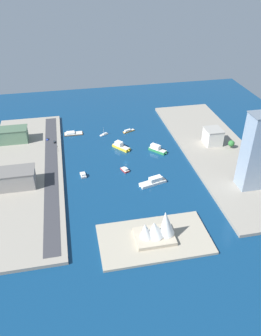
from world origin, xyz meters
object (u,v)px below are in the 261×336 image
(yacht_sleek_gray, at_px, (83,175))
(hotel_broad_white, at_px, (213,136))
(ferry_green_doubledeck, at_px, (157,149))
(tower_tall_glass, at_px, (261,151))
(sailboat_small_white, at_px, (104,134))
(tugboat_red, at_px, (125,170))
(suv_black, at_px, (54,142))
(traffic_light_waterfront, at_px, (58,148))
(carpark_squat_concrete, at_px, (9,179))
(opera_landmark, at_px, (157,229))
(water_taxi_orange, at_px, (128,131))
(terminal_long_green, at_px, (10,135))
(ferry_yellow_fast, at_px, (121,146))
(hatchback_blue, at_px, (47,139))
(barge_flat_brown, at_px, (73,133))
(ferry_white_commuter, at_px, (154,182))

(yacht_sleek_gray, xyz_separation_m, hotel_broad_white, (-141.43, -30.51, 10.02))
(ferry_green_doubledeck, bearing_deg, tower_tall_glass, 130.57)
(sailboat_small_white, xyz_separation_m, hotel_broad_white, (-110.87, 48.48, 10.68))
(tugboat_red, distance_m, suv_black, 92.57)
(tower_tall_glass, xyz_separation_m, traffic_light_waterfront, (169.50, -94.35, -30.07))
(tugboat_red, height_order, hotel_broad_white, hotel_broad_white)
(carpark_squat_concrete, bearing_deg, yacht_sleek_gray, -173.09)
(opera_landmark, bearing_deg, hotel_broad_white, -127.56)
(suv_black, bearing_deg, ferry_green_doubledeck, 161.42)
(ferry_green_doubledeck, height_order, tower_tall_glass, tower_tall_glass)
(water_taxi_orange, height_order, hotel_broad_white, hotel_broad_white)
(suv_black, bearing_deg, opera_landmark, 114.11)
(carpark_squat_concrete, relative_size, terminal_long_green, 1.23)
(ferry_yellow_fast, distance_m, traffic_light_waterfront, 65.86)
(traffic_light_waterfront, bearing_deg, opera_landmark, 115.92)
(sailboat_small_white, height_order, traffic_light_waterfront, sailboat_small_white)
(sailboat_small_white, height_order, terminal_long_green, terminal_long_green)
(tugboat_red, bearing_deg, hotel_broad_white, -163.77)
(hatchback_blue, relative_size, opera_landmark, 0.16)
(ferry_yellow_fast, xyz_separation_m, suv_black, (69.17, -21.84, 1.12))
(suv_black, bearing_deg, carpark_squat_concrete, 62.10)
(sailboat_small_white, bearing_deg, yacht_sleek_gray, 68.85)
(sailboat_small_white, xyz_separation_m, traffic_light_waterfront, (52.42, 32.53, 6.40))
(terminal_long_green, bearing_deg, opera_landmark, 124.43)
(opera_landmark, bearing_deg, tugboat_red, -86.44)
(traffic_light_waterfront, bearing_deg, tugboat_red, 143.83)
(tugboat_red, relative_size, suv_black, 2.09)
(sailboat_small_white, height_order, hatchback_blue, sailboat_small_white)
(traffic_light_waterfront, bearing_deg, sailboat_small_white, -148.18)
(ferry_yellow_fast, height_order, barge_flat_brown, ferry_yellow_fast)
(hotel_broad_white, bearing_deg, sailboat_small_white, -23.62)
(barge_flat_brown, bearing_deg, traffic_light_waterfront, 67.76)
(yacht_sleek_gray, relative_size, hatchback_blue, 2.35)
(tower_tall_glass, distance_m, suv_black, 210.00)
(water_taxi_orange, relative_size, barge_flat_brown, 0.69)
(yacht_sleek_gray, distance_m, ferry_white_commuter, 66.59)
(ferry_yellow_fast, height_order, carpark_squat_concrete, carpark_squat_concrete)
(terminal_long_green, relative_size, hatchback_blue, 8.00)
(terminal_long_green, xyz_separation_m, suv_black, (-46.09, 11.79, -6.89))
(water_taxi_orange, relative_size, yacht_sleek_gray, 1.36)
(sailboat_small_white, bearing_deg, suv_black, 12.76)
(tugboat_red, height_order, tower_tall_glass, tower_tall_glass)
(water_taxi_orange, xyz_separation_m, tugboat_red, (19.25, 80.10, 0.11))
(water_taxi_orange, height_order, carpark_squat_concrete, carpark_squat_concrete)
(barge_flat_brown, distance_m, carpark_squat_concrete, 113.13)
(yacht_sleek_gray, height_order, ferry_green_doubledeck, ferry_green_doubledeck)
(ferry_yellow_fast, distance_m, opera_landmark, 138.15)
(ferry_white_commuter, height_order, hotel_broad_white, hotel_broad_white)
(carpark_squat_concrete, bearing_deg, ferry_white_commuter, 172.27)
(ferry_green_doubledeck, relative_size, tugboat_red, 1.75)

